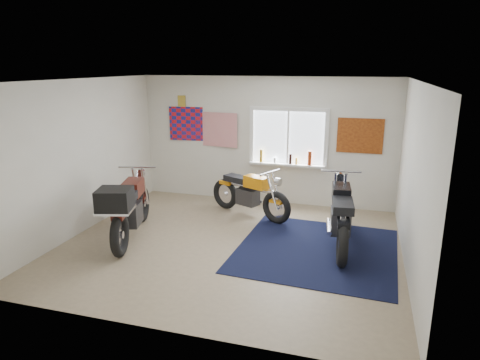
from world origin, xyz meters
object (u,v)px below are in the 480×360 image
(yellow_triumph, at_px, (249,194))
(black_chrome_bike, at_px, (340,216))
(maroon_tourer, at_px, (128,208))
(navy_rug, at_px, (316,250))

(yellow_triumph, relative_size, black_chrome_bike, 0.81)
(black_chrome_bike, relative_size, maroon_tourer, 1.01)
(navy_rug, distance_m, black_chrome_bike, 0.68)
(navy_rug, relative_size, yellow_triumph, 1.41)
(black_chrome_bike, bearing_deg, maroon_tourer, 97.32)
(maroon_tourer, bearing_deg, yellow_triumph, -57.61)
(yellow_triumph, xyz_separation_m, black_chrome_bike, (1.83, -1.00, 0.07))
(yellow_triumph, distance_m, black_chrome_bike, 2.08)
(black_chrome_bike, bearing_deg, navy_rug, 126.69)
(black_chrome_bike, height_order, maroon_tourer, black_chrome_bike)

